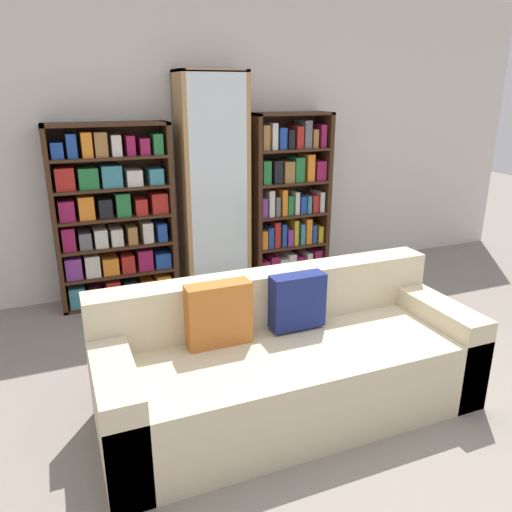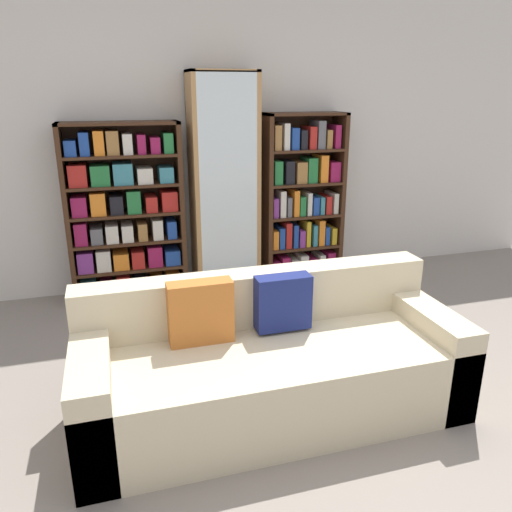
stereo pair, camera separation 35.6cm
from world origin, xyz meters
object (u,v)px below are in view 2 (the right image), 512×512
at_px(bookshelf_left, 125,216).
at_px(wine_bottle, 339,307).
at_px(couch, 270,366).
at_px(display_cabinet, 224,185).
at_px(bookshelf_right, 302,202).

xyz_separation_m(bookshelf_left, wine_bottle, (1.57, -1.10, -0.60)).
distance_m(couch, bookshelf_left, 2.18).
bearing_deg(wine_bottle, couch, -133.71).
bearing_deg(display_cabinet, wine_bottle, -58.07).
bearing_deg(bookshelf_left, couch, -71.05).
bearing_deg(bookshelf_left, wine_bottle, -34.98).
bearing_deg(couch, bookshelf_right, 64.29).
distance_m(couch, display_cabinet, 2.12).
relative_size(couch, bookshelf_left, 1.39).
distance_m(bookshelf_left, wine_bottle, 2.01).
distance_m(display_cabinet, wine_bottle, 1.52).
relative_size(display_cabinet, bookshelf_right, 1.22).
relative_size(bookshelf_left, wine_bottle, 4.34).
xyz_separation_m(display_cabinet, bookshelf_right, (0.77, 0.02, -0.20)).
xyz_separation_m(couch, bookshelf_left, (-0.69, 2.01, 0.46)).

